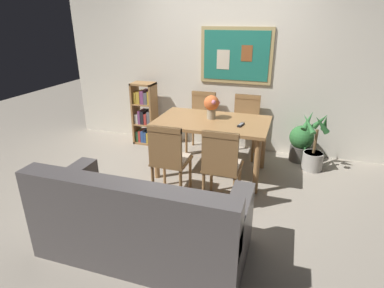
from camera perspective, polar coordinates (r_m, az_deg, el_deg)
ground_plane at (r=3.96m, az=-0.00°, el=-7.89°), size 12.00×12.00×0.00m
wall_back_with_painting at (r=4.96m, az=5.70°, el=14.12°), size 5.20×0.14×2.60m
dining_table at (r=4.08m, az=3.67°, el=2.99°), size 1.44×0.88×0.75m
dining_chair_far_left at (r=4.91m, az=1.78°, el=4.99°), size 0.40×0.41×0.91m
dining_chair_near_right at (r=3.38m, az=5.37°, el=-3.24°), size 0.40×0.41×0.91m
dining_chair_near_left at (r=3.53m, az=-4.24°, el=-2.11°), size 0.40×0.41×0.91m
dining_chair_far_right at (r=4.78m, az=9.67°, el=4.20°), size 0.40×0.41×0.91m
leather_couch at (r=2.85m, az=-9.21°, el=-14.03°), size 1.80×0.84×0.84m
bookshelf at (r=5.24m, az=-8.54°, el=5.36°), size 0.36×0.28×1.01m
potted_ivy at (r=4.83m, az=19.19°, el=0.25°), size 0.34×0.34×0.54m
potted_palm at (r=4.59m, az=21.23°, el=-0.89°), size 0.39×0.43×0.82m
flower_vase at (r=4.07m, az=3.58°, el=7.15°), size 0.20×0.20×0.31m
tv_remote at (r=3.88m, az=8.88°, el=3.47°), size 0.07×0.16×0.02m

